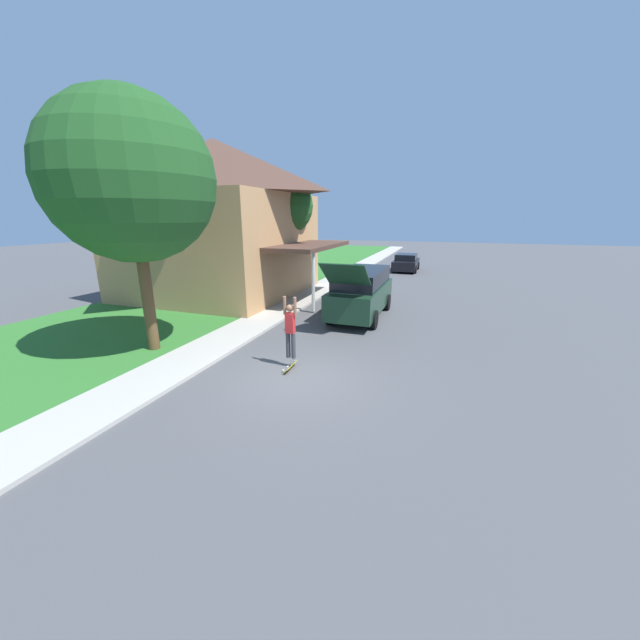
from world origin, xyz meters
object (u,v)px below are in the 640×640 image
Objects in this scene: lawn_tree_far at (284,206)px; skateboarder at (290,327)px; lawn_tree_near at (131,180)px; suv_parked at (361,292)px; skateboard at (290,367)px; car_down_street at (406,263)px.

lawn_tree_far reaches higher than skateboarder.
lawn_tree_near is 9.49m from suv_parked.
suv_parked is 3.20× the size of skateboarder.
lawn_tree_near reaches higher than suv_parked.
lawn_tree_far reaches higher than skateboard.
lawn_tree_far is 8.23× the size of skateboard.
lawn_tree_far is 11.55m from skateboarder.
skateboard is (0.07, -0.23, -1.13)m from skateboarder.
suv_parked is 7.50× the size of skateboard.
lawn_tree_near reaches higher than car_down_street.
car_down_street is (5.71, 21.59, -4.67)m from lawn_tree_near.
skateboard is (4.90, 0.11, -5.24)m from lawn_tree_near.
suv_parked reaches higher than car_down_street.
lawn_tree_far is 12.17m from skateboard.
suv_parked is 1.43× the size of car_down_street.
lawn_tree_near reaches higher than skateboard.
suv_parked is at bearing 84.82° from skateboard.
lawn_tree_far is 1.57× the size of car_down_street.
lawn_tree_far is 13.37m from car_down_street.
skateboard is (-0.58, -6.40, -1.03)m from suv_parked.
skateboard is (4.83, -10.10, -4.76)m from lawn_tree_far.
suv_parked reaches higher than skateboarder.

